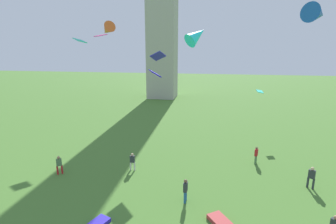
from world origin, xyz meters
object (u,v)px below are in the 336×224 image
Objects in this scene: person_1 at (59,164)px; kite_bundle_0 at (99,223)px; kite_flying_0 at (80,40)px; kite_flying_6 at (107,30)px; kite_flying_7 at (260,91)px; person_4 at (256,154)px; kite_flying_3 at (155,73)px; kite_flying_4 at (101,35)px; person_0 at (312,176)px; kite_bundle_1 at (221,222)px; person_5 at (132,161)px; kite_flying_5 at (197,35)px; person_3 at (185,189)px; kite_flying_1 at (317,14)px; kite_flying_2 at (158,56)px.

person_1 reaches higher than kite_bundle_0.
kite_flying_0 reaches higher than kite_bundle_0.
kite_flying_6 reaches higher than kite_flying_7.
kite_flying_6 is 2.12× the size of kite_bundle_0.
kite_flying_0 is (-16.70, -2.03, 10.78)m from person_4.
kite_flying_4 is at bearing 15.09° from kite_flying_3.
person_0 is 1.07× the size of person_1.
kite_flying_3 is 0.63× the size of kite_flying_6.
kite_bundle_0 is (-12.64, -21.00, -5.60)m from kite_flying_7.
kite_bundle_1 is (7.67, 1.48, 0.02)m from kite_bundle_0.
person_5 is at bearing 91.04° from kite_flying_3.
kite_flying_5 is at bearing -98.11° from kite_flying_4.
kite_bundle_1 is (13.21, -7.78, -11.61)m from kite_flying_0.
kite_flying_4 is (-23.94, 14.03, 11.90)m from person_0.
kite_flying_7 is (7.53, 17.45, 4.72)m from person_3.
kite_flying_0 is 19.38m from kite_flying_1.
kite_bundle_0 is at bearing -25.20° from person_4.
person_3 is 15.81m from kite_flying_2.
person_3 is 19.58m from kite_flying_7.
person_1 is 16.93m from kite_flying_5.
person_5 is at bearing 165.12° from person_1.
person_5 is 19.20m from kite_flying_7.
kite_flying_4 is (-20.29, 10.02, 11.97)m from person_4.
kite_bundle_0 is at bearing 66.10° from kite_flying_6.
person_3 is at bearing 137.17° from person_1.
kite_bundle_1 reaches higher than kite_bundle_0.
person_4 is at bearing 3.85° from kite_flying_2.
kite_flying_1 reaches higher than kite_flying_7.
person_5 is 0.98× the size of kite_flying_3.
person_1 is 19.85m from kite_flying_4.
kite_flying_4 is 28.97m from kite_bundle_1.
person_1 is (-21.32, -1.59, -0.07)m from person_0.
kite_flying_3 is at bearing 38.23° from kite_flying_1.
kite_flying_6 is at bearing 110.20° from kite_bundle_0.
kite_flying_1 reaches higher than kite_flying_5.
kite_flying_5 reaches higher than person_1.
kite_flying_4 is (-10.82, 12.67, 4.03)m from kite_flying_3.
person_0 is 15.21m from kite_flying_5.
kite_flying_5 is (-6.08, -0.41, 11.19)m from person_4.
kite_flying_4 is at bearing 173.61° from kite_flying_2.
kite_flying_6 is at bearing -114.83° from kite_flying_4.
kite_bundle_0 is (-13.69, -7.47, -13.21)m from kite_flying_1.
person_0 is 0.97× the size of kite_flying_2.
kite_flying_6 is at bearing 16.76° from kite_flying_5.
person_1 is 15.15m from kite_flying_2.
person_3 is 1.04× the size of person_4.
person_0 is at bearing 151.91° from person_1.
kite_flying_3 reaches higher than person_3.
person_1 is at bearing -96.80° from person_3.
kite_flying_0 is (-20.36, 1.98, 10.71)m from person_0.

